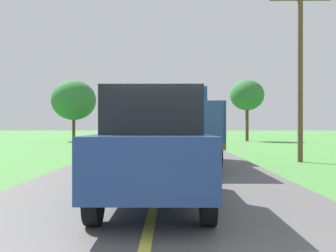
{
  "coord_description": "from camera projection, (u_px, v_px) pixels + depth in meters",
  "views": [
    {
      "loc": [
        0.29,
        -1.03,
        1.43
      ],
      "look_at": [
        0.16,
        15.15,
        1.4
      ],
      "focal_mm": 38.72,
      "sensor_mm": 36.0,
      "label": 1
    }
  ],
  "objects": [
    {
      "name": "utility_pole_roadside",
      "position": [
        300.0,
        67.0,
        14.06
      ],
      "size": [
        2.39,
        0.2,
        6.75
      ],
      "color": "brown",
      "rests_on": "ground"
    },
    {
      "name": "roadside_tree_near_left",
      "position": [
        247.0,
        95.0,
        32.78
      ],
      "size": [
        3.06,
        3.06,
        5.55
      ],
      "color": "#4C3823",
      "rests_on": "ground"
    },
    {
      "name": "banana_truck_near",
      "position": [
        179.0,
        124.0,
        13.26
      ],
      "size": [
        2.38,
        5.82,
        2.8
      ],
      "color": "#2D2D30",
      "rests_on": "road_surface"
    },
    {
      "name": "roadside_tree_far_left",
      "position": [
        74.0,
        100.0,
        32.93
      ],
      "size": [
        4.02,
        4.02,
        5.53
      ],
      "color": "#4C3823",
      "rests_on": "ground"
    },
    {
      "name": "banana_truck_far",
      "position": [
        170.0,
        125.0,
        24.93
      ],
      "size": [
        2.38,
        5.81,
        2.8
      ],
      "color": "#2D2D30",
      "rests_on": "road_surface"
    },
    {
      "name": "following_car",
      "position": [
        155.0,
        147.0,
        6.09
      ],
      "size": [
        1.74,
        4.1,
        1.92
      ],
      "color": "navy",
      "rests_on": "road_surface"
    }
  ]
}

